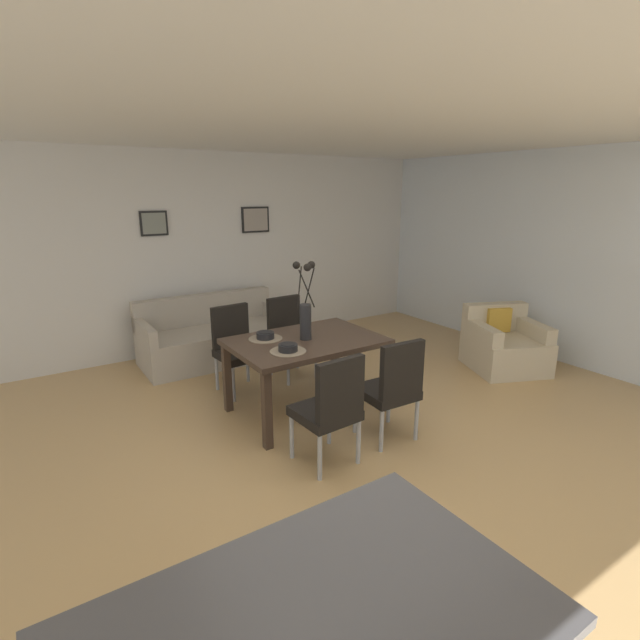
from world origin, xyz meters
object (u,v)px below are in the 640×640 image
object	(u,v)px
bowl_near_right	(265,335)
sofa	(214,338)
centerpiece_vase	(305,310)
framed_picture_center	(256,220)
dining_chair_near_left	(331,406)
framed_picture_left	(154,223)
dining_chair_near_right	(236,344)
dining_chair_far_left	(392,385)
bowl_near_left	(288,347)
dining_chair_far_right	(289,333)
armchair	(504,346)
dining_table	(306,348)

from	to	relation	value
bowl_near_right	sofa	bearing A→B (deg)	86.21
centerpiece_vase	framed_picture_center	xyz separation A→B (m)	(0.69, 2.43, 0.69)
dining_chair_near_left	framed_picture_left	xyz separation A→B (m)	(-0.35, 3.36, 1.20)
framed_picture_center	bowl_near_right	bearing A→B (deg)	-114.39
centerpiece_vase	framed_picture_center	world-z (taller)	framed_picture_center
dining_chair_near_right	centerpiece_vase	xyz separation A→B (m)	(0.35, -0.86, 0.51)
sofa	dining_chair_far_left	bearing A→B (deg)	-79.49
framed_picture_left	framed_picture_center	bearing A→B (deg)	-0.00
dining_chair_far_left	sofa	xyz separation A→B (m)	(-0.52, 2.80, -0.23)
dining_chair_far_left	bowl_near_left	world-z (taller)	dining_chair_far_left
dining_chair_far_right	centerpiece_vase	distance (m)	1.10
bowl_near_left	framed_picture_left	world-z (taller)	framed_picture_left
armchair	framed_picture_center	world-z (taller)	framed_picture_center
centerpiece_vase	sofa	bearing A→B (deg)	96.09
dining_table	dining_chair_far_left	bearing A→B (deg)	-70.37
dining_table	centerpiece_vase	bearing A→B (deg)	55.35
dining_chair_near_right	armchair	distance (m)	3.21
dining_chair_near_left	dining_chair_far_left	bearing A→B (deg)	3.00
dining_chair_near_right	armchair	world-z (taller)	dining_chair_near_right
dining_chair_near_right	bowl_near_left	distance (m)	1.12
dining_chair_far_right	bowl_near_right	distance (m)	1.00
dining_table	dining_chair_near_left	bearing A→B (deg)	-110.31
dining_chair_near_left	dining_chair_far_left	size ratio (longest dim) A/B	1.00
dining_table	dining_chair_near_right	xyz separation A→B (m)	(-0.35, 0.87, -0.14)
centerpiece_vase	bowl_near_right	world-z (taller)	centerpiece_vase
dining_chair_near_left	bowl_near_right	world-z (taller)	dining_chair_near_left
dining_table	bowl_near_right	distance (m)	0.40
dining_chair_near_left	dining_chair_near_right	bearing A→B (deg)	90.17
framed_picture_left	bowl_near_right	bearing A→B (deg)	-80.39
dining_chair_near_right	framed_picture_center	world-z (taller)	framed_picture_center
dining_chair_near_left	sofa	world-z (taller)	dining_chair_near_left
dining_chair_near_right	dining_chair_far_right	world-z (taller)	same
centerpiece_vase	sofa	size ratio (longest dim) A/B	0.41
dining_chair_far_right	bowl_near_left	size ratio (longest dim) A/B	5.41
dining_chair_far_left	dining_chair_far_right	xyz separation A→B (m)	(0.02, 1.80, 0.00)
dining_chair_near_left	bowl_near_right	size ratio (longest dim) A/B	5.41
dining_chair_far_left	sofa	world-z (taller)	dining_chair_far_left
bowl_near_left	sofa	size ratio (longest dim) A/B	0.09
dining_chair_near_right	dining_chair_far_left	distance (m)	1.87
dining_chair_near_left	dining_table	bearing A→B (deg)	69.69
dining_chair_far_right	framed_picture_center	distance (m)	1.97
dining_table	dining_chair_near_right	distance (m)	0.94
centerpiece_vase	framed_picture_left	distance (m)	2.62
dining_chair_near_right	armchair	size ratio (longest dim) A/B	0.87
sofa	bowl_near_left	bearing A→B (deg)	-93.02
dining_chair_near_right	dining_chair_near_left	bearing A→B (deg)	-89.83
dining_table	bowl_near_left	distance (m)	0.40
dining_table	framed_picture_center	world-z (taller)	framed_picture_center
dining_table	bowl_near_left	xyz separation A→B (m)	(-0.32, -0.22, 0.13)
dining_table	centerpiece_vase	distance (m)	0.37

